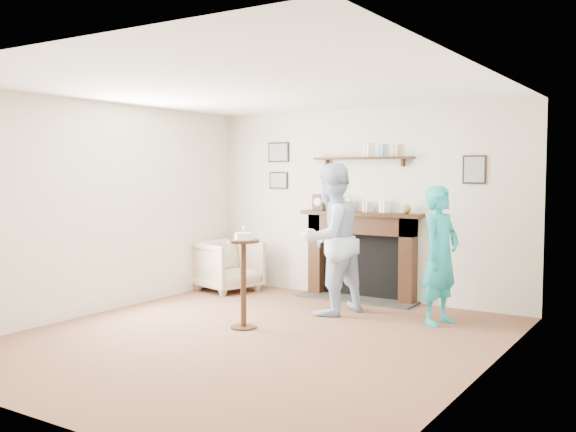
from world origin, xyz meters
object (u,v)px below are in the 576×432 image
object	(u,v)px
woman	(439,324)
pedestal_table	(243,266)
armchair	(228,291)
man	(330,314)

from	to	relation	value
woman	pedestal_table	distance (m)	2.26
armchair	man	world-z (taller)	man
man	woman	xyz separation A→B (m)	(1.26, 0.21, 0.00)
pedestal_table	armchair	bearing A→B (deg)	132.32
man	woman	distance (m)	1.27
woman	pedestal_table	xyz separation A→B (m)	(-1.70, -1.33, 0.67)
man	pedestal_table	xyz separation A→B (m)	(-0.44, -1.12, 0.67)
armchair	woman	distance (m)	3.18
pedestal_table	man	bearing A→B (deg)	68.27
man	woman	bearing A→B (deg)	115.70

